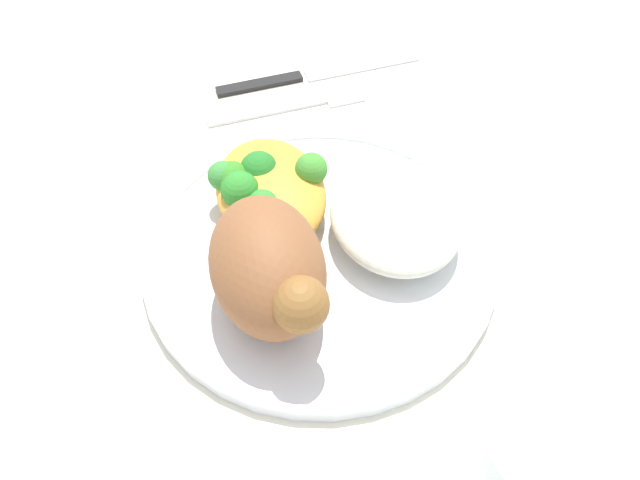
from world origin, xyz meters
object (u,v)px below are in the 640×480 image
at_px(roasted_chicken, 269,269).
at_px(water_glass, 537,479).
at_px(plate, 320,254).
at_px(knife, 305,74).
at_px(rice_pile, 394,213).
at_px(mac_cheese_with_broccoli, 266,188).
at_px(fork, 297,105).

relative_size(roasted_chicken, water_glass, 1.20).
height_order(plate, knife, plate).
xyz_separation_m(plate, water_glass, (0.20, 0.06, 0.04)).
height_order(plate, rice_pile, rice_pile).
relative_size(knife, water_glass, 2.02).
height_order(plate, mac_cheese_with_broccoli, mac_cheese_with_broccoli).
xyz_separation_m(roasted_chicken, rice_pile, (-0.04, 0.10, -0.02)).
height_order(mac_cheese_with_broccoli, water_glass, water_glass).
xyz_separation_m(mac_cheese_with_broccoli, fork, (-0.12, 0.05, -0.03)).
bearing_deg(roasted_chicken, water_glass, 32.21).
xyz_separation_m(plate, rice_pile, (-0.00, 0.06, 0.02)).
relative_size(mac_cheese_with_broccoli, knife, 0.58).
xyz_separation_m(roasted_chicken, water_glass, (0.17, 0.10, -0.01)).
relative_size(rice_pile, water_glass, 1.13).
relative_size(rice_pile, mac_cheese_with_broccoli, 0.97).
bearing_deg(roasted_chicken, plate, 130.93).
bearing_deg(knife, fork, -23.98).
bearing_deg(rice_pile, plate, -85.45).
relative_size(fork, knife, 0.75).
bearing_deg(water_glass, fork, -174.65).
distance_m(roasted_chicken, mac_cheese_with_broccoli, 0.09).
height_order(rice_pile, water_glass, water_glass).
bearing_deg(water_glass, roasted_chicken, -147.79).
xyz_separation_m(fork, water_glass, (0.38, 0.04, 0.04)).
distance_m(plate, roasted_chicken, 0.07).
height_order(roasted_chicken, water_glass, water_glass).
distance_m(mac_cheese_with_broccoli, water_glass, 0.27).
xyz_separation_m(mac_cheese_with_broccoli, water_glass, (0.25, 0.09, 0.01)).
bearing_deg(mac_cheese_with_broccoli, rice_pile, 60.79).
relative_size(plate, water_glass, 2.71).
relative_size(roasted_chicken, knife, 0.59).
bearing_deg(roasted_chicken, mac_cheese_with_broccoli, 169.73).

